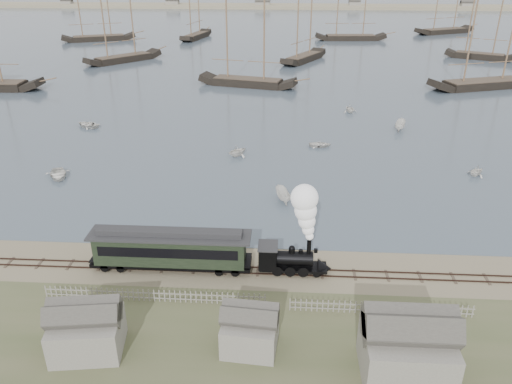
{
  "coord_description": "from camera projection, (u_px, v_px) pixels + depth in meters",
  "views": [
    {
      "loc": [
        4.22,
        -40.86,
        26.87
      ],
      "look_at": [
        1.23,
        7.9,
        3.5
      ],
      "focal_mm": 35.0,
      "sensor_mm": 36.0,
      "label": 1
    }
  ],
  "objects": [
    {
      "name": "schooner_1",
      "position": [
        120.0,
        24.0,
        132.91
      ],
      "size": [
        18.7,
        19.61,
        20.0
      ],
      "primitive_type": null,
      "rotation": [
        0.0,
        0.0,
        0.82
      ],
      "color": "black",
      "rests_on": "harbor_water"
    },
    {
      "name": "beached_dinghy",
      "position": [
        190.0,
        248.0,
        49.6
      ],
      "size": [
        3.31,
        4.18,
        0.78
      ],
      "primitive_type": "imported",
      "rotation": [
        0.0,
        0.0,
        1.39
      ],
      "color": "white",
      "rests_on": "ground"
    },
    {
      "name": "schooner_8",
      "position": [
        353.0,
        9.0,
        167.32
      ],
      "size": [
        24.24,
        7.27,
        20.0
      ],
      "primitive_type": null,
      "rotation": [
        0.0,
        0.0,
        0.07
      ],
      "color": "black",
      "rests_on": "harbor_water"
    },
    {
      "name": "passenger_coach",
      "position": [
        171.0,
        248.0,
        46.17
      ],
      "size": [
        14.94,
        2.88,
        3.63
      ],
      "color": "black",
      "rests_on": "ground"
    },
    {
      "name": "rowboat_2",
      "position": [
        283.0,
        195.0,
        59.63
      ],
      "size": [
        3.9,
        2.44,
        1.41
      ],
      "primitive_type": "imported",
      "rotation": [
        0.0,
        0.0,
        3.46
      ],
      "color": "white",
      "rests_on": "harbor_water"
    },
    {
      "name": "rowboat_7",
      "position": [
        350.0,
        109.0,
        92.88
      ],
      "size": [
        3.69,
        3.46,
        1.57
      ],
      "primitive_type": "imported",
      "rotation": [
        0.0,
        0.0,
        0.36
      ],
      "color": "white",
      "rests_on": "harbor_water"
    },
    {
      "name": "schooner_9",
      "position": [
        448.0,
        5.0,
        181.76
      ],
      "size": [
        24.24,
        15.56,
        20.0
      ],
      "primitive_type": null,
      "rotation": [
        0.0,
        0.0,
        0.45
      ],
      "color": "black",
      "rests_on": "harbor_water"
    },
    {
      "name": "rowboat_0",
      "position": [
        58.0,
        174.0,
        65.94
      ],
      "size": [
        5.35,
        4.75,
        0.91
      ],
      "primitive_type": "imported",
      "rotation": [
        0.0,
        0.0,
        0.45
      ],
      "color": "white",
      "rests_on": "harbor_water"
    },
    {
      "name": "schooner_3",
      "position": [
        305.0,
        23.0,
        133.5
      ],
      "size": [
        13.74,
        20.06,
        20.0
      ],
      "primitive_type": null,
      "rotation": [
        0.0,
        0.0,
        1.08
      ],
      "color": "black",
      "rests_on": "harbor_water"
    },
    {
      "name": "rowboat_3",
      "position": [
        320.0,
        144.0,
        76.59
      ],
      "size": [
        2.52,
        3.47,
        0.71
      ],
      "primitive_type": "imported",
      "rotation": [
        0.0,
        0.0,
        1.6
      ],
      "color": "white",
      "rests_on": "harbor_water"
    },
    {
      "name": "picket_fence_west",
      "position": [
        155.0,
        301.0,
        42.68
      ],
      "size": [
        19.0,
        0.1,
        1.2
      ],
      "primitive_type": null,
      "color": "gray",
      "rests_on": "ground"
    },
    {
      "name": "picket_fence_east",
      "position": [
        381.0,
        314.0,
        41.18
      ],
      "size": [
        15.0,
        0.1,
        1.2
      ],
      "primitive_type": null,
      "color": "gray",
      "rests_on": "ground"
    },
    {
      "name": "rowboat_6",
      "position": [
        88.0,
        124.0,
        85.31
      ],
      "size": [
        4.73,
        5.29,
        0.9
      ],
      "primitive_type": "imported",
      "rotation": [
        0.0,
        0.0,
        4.25
      ],
      "color": "white",
      "rests_on": "harbor_water"
    },
    {
      "name": "rowboat_1",
      "position": [
        237.0,
        151.0,
        72.8
      ],
      "size": [
        4.25,
        4.27,
        1.7
      ],
      "primitive_type": "imported",
      "rotation": [
        0.0,
        0.0,
        2.33
      ],
      "color": "white",
      "rests_on": "harbor_water"
    },
    {
      "name": "schooner_2",
      "position": [
        247.0,
        40.0,
        107.74
      ],
      "size": [
        22.65,
        10.19,
        20.0
      ],
      "primitive_type": null,
      "rotation": [
        0.0,
        0.0,
        -0.24
      ],
      "color": "black",
      "rests_on": "harbor_water"
    },
    {
      "name": "rowboat_5",
      "position": [
        400.0,
        126.0,
        83.65
      ],
      "size": [
        4.34,
        2.77,
        1.57
      ],
      "primitive_type": "imported",
      "rotation": [
        0.0,
        0.0,
        2.81
      ],
      "color": "white",
      "rests_on": "harbor_water"
    },
    {
      "name": "schooner_4",
      "position": [
        493.0,
        41.0,
        106.22
      ],
      "size": [
        26.52,
        13.99,
        20.0
      ],
      "primitive_type": null,
      "rotation": [
        0.0,
        0.0,
        0.33
      ],
      "color": "black",
      "rests_on": "harbor_water"
    },
    {
      "name": "shed_left",
      "position": [
        90.0,
        350.0,
        37.47
      ],
      "size": [
        5.0,
        4.0,
        4.1
      ],
      "primitive_type": null,
      "color": "gray",
      "rests_on": "ground"
    },
    {
      "name": "locomotive",
      "position": [
        302.0,
        236.0,
        44.79
      ],
      "size": [
        6.81,
        2.54,
        8.5
      ],
      "color": "black",
      "rests_on": "ground"
    },
    {
      "name": "rowboat_4",
      "position": [
        476.0,
        171.0,
        66.41
      ],
      "size": [
        3.49,
        3.55,
        1.42
      ],
      "primitive_type": "imported",
      "rotation": [
        0.0,
        0.0,
        5.39
      ],
      "color": "white",
      "rests_on": "harbor_water"
    },
    {
      "name": "far_spit",
      "position": [
        281.0,
        8.0,
        273.72
      ],
      "size": [
        500.0,
        20.0,
        1.8
      ],
      "primitive_type": "cube",
      "color": "tan",
      "rests_on": "ground"
    },
    {
      "name": "harbor_water",
      "position": [
        277.0,
        27.0,
        201.67
      ],
      "size": [
        600.0,
        336.0,
        0.06
      ],
      "primitive_type": "cube",
      "color": "#445361",
      "rests_on": "ground"
    },
    {
      "name": "schooner_7",
      "position": [
        195.0,
        8.0,
        170.14
      ],
      "size": [
        8.97,
        20.15,
        20.0
      ],
      "primitive_type": null,
      "rotation": [
        0.0,
        0.0,
        1.34
      ],
      "color": "black",
      "rests_on": "harbor_water"
    },
    {
      "name": "shed_mid",
      "position": [
        250.0,
        347.0,
        37.71
      ],
      "size": [
        4.0,
        3.5,
        3.6
      ],
      "primitive_type": null,
      "color": "gray",
      "rests_on": "ground"
    },
    {
      "name": "rail_track",
      "position": [
        236.0,
        270.0,
        46.8
      ],
      "size": [
        120.0,
        1.8,
        0.16
      ],
      "color": "#34221C",
      "rests_on": "ground"
    },
    {
      "name": "schooner_5",
      "position": [
        486.0,
        22.0,
        136.25
      ],
      "size": [
        18.53,
        11.92,
        20.0
      ],
      "primitive_type": null,
      "rotation": [
        0.0,
        0.0,
        -0.45
      ],
      "color": "black",
      "rests_on": "harbor_water"
    },
    {
      "name": "shed_right",
      "position": [
        403.0,
        374.0,
        35.3
      ],
      "size": [
        6.0,
        5.0,
        5.1
      ],
      "primitive_type": null,
      "color": "gray",
      "rests_on": "ground"
    },
    {
      "name": "ground",
      "position": [
        238.0,
        259.0,
        48.62
      ],
      "size": [
        600.0,
        600.0,
        0.0
      ],
      "primitive_type": "plane",
      "color": "gray",
      "rests_on": "ground"
    },
    {
      "name": "schooner_6",
      "position": [
        95.0,
        10.0,
        166.12
      ],
      "size": [
        24.53,
        14.29,
        20.0
      ],
      "primitive_type": null,
      "rotation": [
        0.0,
        0.0,
        0.39
      ],
      "color": "black",
      "rests_on": "harbor_water"
    }
  ]
}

